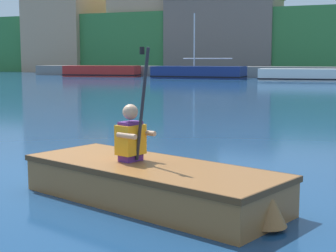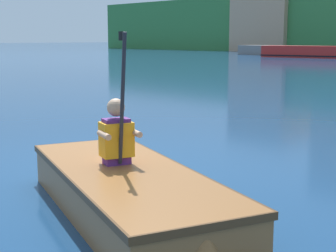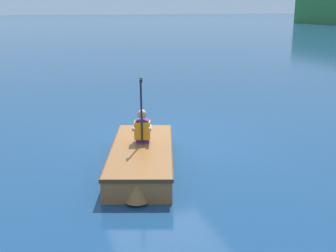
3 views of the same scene
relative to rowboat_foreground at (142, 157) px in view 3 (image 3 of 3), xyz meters
The scene contains 3 objects.
ground_plane 1.77m from the rowboat_foreground, 146.85° to the left, with size 300.00×300.00×0.00m, color navy.
rowboat_foreground is the anchor object (origin of this frame).
person_paddler 0.56m from the rowboat_foreground, 161.59° to the left, with size 0.42×0.42×1.24m.
Camera 3 is at (8.36, -2.79, 2.84)m, focal length 45.00 mm.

